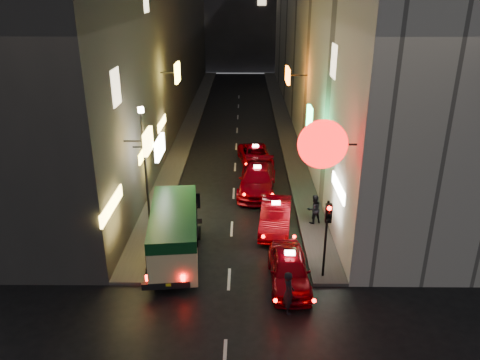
{
  "coord_description": "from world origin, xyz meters",
  "views": [
    {
      "loc": [
        0.63,
        -8.32,
        11.51
      ],
      "look_at": [
        0.43,
        13.0,
        2.73
      ],
      "focal_mm": 35.0,
      "sensor_mm": 36.0,
      "label": 1
    }
  ],
  "objects_px": {
    "minibus": "(174,229)",
    "traffic_light": "(327,224)",
    "taxi_near": "(289,267)",
    "lamp_post": "(145,161)",
    "pedestrian_crossing": "(289,290)"
  },
  "relations": [
    {
      "from": "pedestrian_crossing",
      "to": "taxi_near",
      "type": "bearing_deg",
      "value": -14.12
    },
    {
      "from": "minibus",
      "to": "traffic_light",
      "type": "xyz_separation_m",
      "value": [
        6.48,
        -1.65,
        1.14
      ]
    },
    {
      "from": "minibus",
      "to": "taxi_near",
      "type": "distance_m",
      "value": 5.39
    },
    {
      "from": "lamp_post",
      "to": "minibus",
      "type": "bearing_deg",
      "value": -59.18
    },
    {
      "from": "taxi_near",
      "to": "pedestrian_crossing",
      "type": "height_order",
      "value": "pedestrian_crossing"
    },
    {
      "from": "minibus",
      "to": "pedestrian_crossing",
      "type": "relative_size",
      "value": 2.95
    },
    {
      "from": "taxi_near",
      "to": "traffic_light",
      "type": "relative_size",
      "value": 1.45
    },
    {
      "from": "traffic_light",
      "to": "minibus",
      "type": "bearing_deg",
      "value": 165.72
    },
    {
      "from": "taxi_near",
      "to": "traffic_light",
      "type": "distance_m",
      "value": 2.41
    },
    {
      "from": "pedestrian_crossing",
      "to": "minibus",
      "type": "bearing_deg",
      "value": 43.79
    },
    {
      "from": "taxi_near",
      "to": "traffic_light",
      "type": "xyz_separation_m",
      "value": [
        1.49,
        0.24,
        1.88
      ]
    },
    {
      "from": "minibus",
      "to": "traffic_light",
      "type": "height_order",
      "value": "traffic_light"
    },
    {
      "from": "minibus",
      "to": "lamp_post",
      "type": "bearing_deg",
      "value": 120.82
    },
    {
      "from": "traffic_light",
      "to": "taxi_near",
      "type": "bearing_deg",
      "value": -170.99
    },
    {
      "from": "traffic_light",
      "to": "pedestrian_crossing",
      "type": "bearing_deg",
      "value": -128.58
    }
  ]
}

